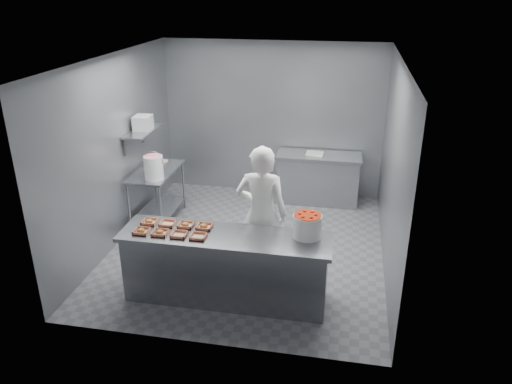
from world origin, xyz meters
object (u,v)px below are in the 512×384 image
worker (262,214)px  tray_7 (204,226)px  tray_2 (179,235)px  tray_3 (198,236)px  tray_1 (160,233)px  strawberry_tub (307,225)px  service_counter (226,267)px  tray_5 (168,223)px  back_counter (318,178)px  tray_4 (149,222)px  tray_6 (186,225)px  glaze_bucket (154,167)px  prep_table (157,188)px  tray_0 (141,231)px  appliance (143,123)px

worker → tray_7: bearing=37.5°
tray_2 → tray_3: 0.24m
tray_7 → tray_1: bearing=-151.6°
strawberry_tub → service_counter: bearing=-171.2°
tray_5 → strawberry_tub: strawberry_tub is taller
back_counter → strawberry_tub: strawberry_tub is taller
tray_1 → strawberry_tub: bearing=9.1°
tray_7 → tray_4: bearing=180.0°
tray_2 → tray_6: 0.26m
service_counter → glaze_bucket: size_ratio=5.78×
tray_3 → prep_table: bearing=123.0°
prep_table → tray_3: bearing=-57.0°
tray_5 → tray_1: bearing=-90.7°
tray_0 → glaze_bucket: bearing=106.4°
tray_7 → worker: 0.80m
tray_6 → glaze_bucket: bearing=123.9°
tray_4 → appliance: bearing=113.1°
prep_table → tray_1: tray_1 is taller
glaze_bucket → tray_6: bearing=-56.1°
prep_table → tray_3: (1.35, -2.08, 0.33)m
tray_5 → strawberry_tub: 1.76m
prep_table → appliance: (-0.17, 0.05, 1.08)m
prep_table → appliance: bearing=163.3°
tray_5 → glaze_bucket: 1.67m
tray_1 → tray_3: tray_1 is taller
prep_table → tray_1: bearing=-67.4°
tray_6 → glaze_bucket: glaze_bucket is taller
worker → appliance: size_ratio=6.31×
tray_4 → tray_6: (0.48, 0.00, 0.00)m
tray_3 → tray_4: size_ratio=1.00×
strawberry_tub → appliance: 3.41m
tray_7 → worker: bearing=36.2°
tray_6 → strawberry_tub: (1.52, 0.02, 0.13)m
tray_0 → tray_4: same height
tray_2 → tray_1: bearing=-180.0°
tray_7 → tray_3: bearing=-89.3°
back_counter → strawberry_tub: bearing=-88.7°
tray_4 → tray_3: bearing=-19.8°
tray_0 → back_counter: bearing=60.4°
strawberry_tub → glaze_bucket: 2.90m
tray_2 → appliance: appliance is taller
tray_7 → glaze_bucket: glaze_bucket is taller
worker → glaze_bucket: 2.13m
prep_table → worker: size_ratio=0.64×
tray_2 → tray_5: (-0.24, 0.26, 0.00)m
tray_2 → strawberry_tub: bearing=10.5°
service_counter → tray_7: size_ratio=13.88×
tray_1 → tray_6: size_ratio=1.00×
tray_0 → glaze_bucket: (-0.51, 1.73, 0.17)m
service_counter → strawberry_tub: strawberry_tub is taller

